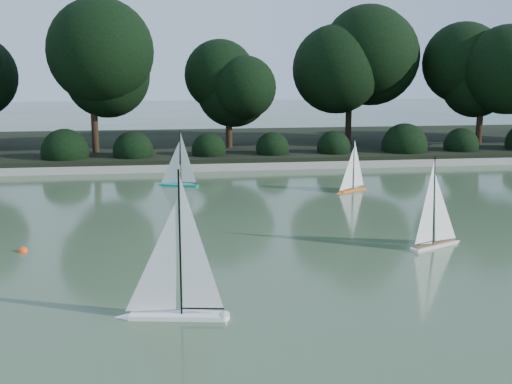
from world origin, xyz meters
TOP-DOWN VIEW (x-y plane):
  - ground at (0.00, 0.00)m, footprint 80.00×80.00m
  - pond_coping at (0.00, 9.00)m, footprint 40.00×0.35m
  - far_bank at (0.00, 13.00)m, footprint 40.00×8.00m
  - tree_line at (1.23, 11.44)m, footprint 26.31×3.93m
  - shrub_hedge at (0.00, 9.90)m, footprint 29.10×1.10m
  - sailboat_white_a at (-0.87, -1.20)m, footprint 1.39×0.43m
  - sailboat_white_b at (3.50, 1.23)m, footprint 1.10×0.65m
  - sailboat_orange at (3.28, 5.71)m, footprint 0.89×0.62m
  - sailboat_teal at (-0.69, 6.91)m, footprint 1.04×0.50m
  - race_buoy at (-3.16, 1.79)m, footprint 0.16×0.16m

SIDE VIEW (x-z plane):
  - ground at x=0.00m, z-range 0.00..0.00m
  - race_buoy at x=-3.16m, z-range -0.08..0.08m
  - pond_coping at x=0.00m, z-range 0.00..0.18m
  - far_bank at x=0.00m, z-range 0.00..0.30m
  - sailboat_orange at x=3.28m, z-range -0.46..0.88m
  - sailboat_teal at x=-0.69m, z-range -0.50..0.95m
  - sailboat_white_b at x=3.50m, z-range -0.55..1.04m
  - sailboat_white_a at x=-0.87m, z-range -0.65..1.24m
  - shrub_hedge at x=0.00m, z-range -0.10..1.00m
  - tree_line at x=1.23m, z-range 0.45..4.83m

